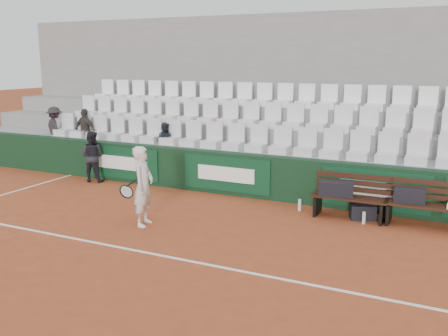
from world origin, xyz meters
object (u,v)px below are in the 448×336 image
(water_bottle_near, at_px, (300,205))
(ball_kid, at_px, (92,156))
(tennis_player, at_px, (143,186))
(spectator_a, at_px, (54,113))
(spectator_c, at_px, (164,124))
(bench_right, at_px, (425,216))
(water_bottle_far, at_px, (364,218))
(spectator_b, at_px, (85,115))
(sports_bag_right, at_px, (410,195))
(sports_bag_ground, at_px, (363,212))
(bench_left, at_px, (349,208))
(sports_bag_left, at_px, (336,189))

(water_bottle_near, bearing_deg, ball_kid, 178.13)
(tennis_player, height_order, spectator_a, spectator_a)
(ball_kid, relative_size, spectator_c, 1.35)
(bench_right, height_order, water_bottle_far, bench_right)
(ball_kid, bearing_deg, spectator_c, -164.50)
(bench_right, xyz_separation_m, spectator_b, (-9.14, 1.12, 1.40))
(spectator_a, bearing_deg, sports_bag_right, -162.14)
(sports_bag_ground, distance_m, spectator_c, 5.63)
(ball_kid, height_order, spectator_a, spectator_a)
(bench_left, height_order, tennis_player, tennis_player)
(bench_right, xyz_separation_m, water_bottle_near, (-2.47, 0.01, -0.10))
(sports_bag_ground, distance_m, tennis_player, 4.40)
(bench_right, xyz_separation_m, sports_bag_left, (-1.69, -0.11, 0.37))
(water_bottle_far, bearing_deg, water_bottle_near, 167.77)
(bench_left, bearing_deg, sports_bag_right, 5.16)
(water_bottle_far, bearing_deg, bench_left, 145.45)
(sports_bag_left, xyz_separation_m, spectator_c, (-4.82, 1.23, 0.90))
(spectator_a, relative_size, spectator_b, 1.01)
(sports_bag_right, bearing_deg, tennis_player, -154.25)
(ball_kid, bearing_deg, sports_bag_left, 163.85)
(spectator_c, bearing_deg, sports_bag_right, 160.30)
(spectator_a, bearing_deg, sports_bag_left, -164.11)
(bench_right, bearing_deg, water_bottle_far, -164.98)
(water_bottle_far, bearing_deg, sports_bag_ground, 104.04)
(bench_left, height_order, sports_bag_ground, bench_left)
(spectator_b, bearing_deg, tennis_player, 145.95)
(sports_bag_left, height_order, sports_bag_ground, sports_bag_left)
(ball_kid, distance_m, spectator_b, 1.64)
(sports_bag_left, height_order, spectator_a, spectator_a)
(water_bottle_near, height_order, spectator_a, spectator_a)
(water_bottle_far, relative_size, tennis_player, 0.16)
(sports_bag_right, bearing_deg, sports_bag_ground, -177.38)
(sports_bag_right, bearing_deg, spectator_b, 173.06)
(spectator_b, distance_m, spectator_c, 2.64)
(sports_bag_right, distance_m, spectator_a, 10.10)
(bench_left, xyz_separation_m, spectator_b, (-7.73, 1.18, 1.40))
(water_bottle_near, bearing_deg, water_bottle_far, -12.23)
(water_bottle_far, bearing_deg, tennis_player, -153.72)
(sports_bag_left, relative_size, spectator_b, 0.55)
(bench_left, xyz_separation_m, water_bottle_near, (-1.05, 0.07, -0.10))
(water_bottle_near, height_order, spectator_b, spectator_b)
(bench_right, distance_m, water_bottle_far, 1.12)
(spectator_b, relative_size, spectator_c, 1.26)
(sports_bag_right, xyz_separation_m, spectator_a, (-9.98, 1.08, 1.05))
(bench_right, height_order, sports_bag_left, sports_bag_left)
(sports_bag_right, xyz_separation_m, spectator_c, (-6.21, 1.08, 0.91))
(water_bottle_near, distance_m, spectator_b, 6.93)
(water_bottle_far, bearing_deg, spectator_a, 171.29)
(water_bottle_near, relative_size, spectator_c, 0.25)
(sports_bag_left, distance_m, water_bottle_far, 0.80)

